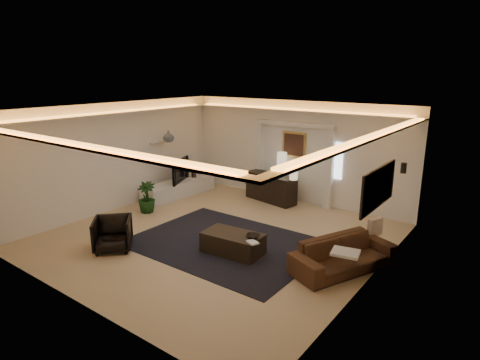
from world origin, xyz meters
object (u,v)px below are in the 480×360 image
Objects in this scene: console at (271,188)px; armchair at (113,234)px; sofa at (344,255)px; coffee_table at (233,244)px.

armchair is at bearing -89.85° from console.
sofa is 2.25m from coffee_table.
armchair reaches higher than sofa.
armchair is at bearing -152.16° from coffee_table.
armchair is (-4.29, -2.06, 0.05)m from sofa.
sofa is 1.68× the size of coffee_table.
console is 4.40m from sofa.
console is at bearing 33.73° from armchair.
console is 4.93m from armchair.
sofa is 2.68× the size of armchair.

